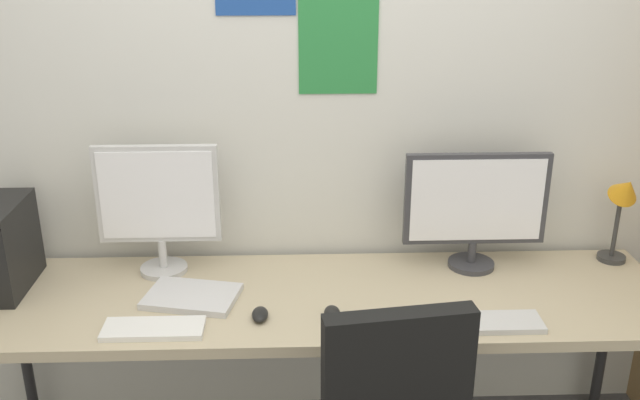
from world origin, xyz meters
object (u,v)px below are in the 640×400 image
keyboard_left (154,329)px  laptop_closed (192,296)px  mouse_right_side (332,313)px  pc_tower (2,247)px  mouse_left_side (260,314)px  monitor_right (476,205)px  keyboard_right (490,323)px  desk (320,306)px  desk_lamp (623,203)px  monitor_left (158,203)px

keyboard_left → laptop_closed: (0.10, 0.21, 0.00)m
mouse_right_side → laptop_closed: 0.52m
pc_tower → keyboard_left: size_ratio=1.02×
mouse_left_side → laptop_closed: mouse_left_side is taller
monitor_right → pc_tower: bearing=-176.3°
pc_tower → keyboard_right: bearing=-10.9°
desk → pc_tower: size_ratio=7.50×
keyboard_right → mouse_right_side: mouse_right_side is taller
monitor_right → pc_tower: (-1.76, -0.11, -0.09)m
mouse_left_side → desk_lamp: bearing=15.5°
monitor_right → laptop_closed: bearing=-167.8°
desk_lamp → keyboard_left: bearing=-165.3°
desk_lamp → mouse_right_side: desk_lamp is taller
keyboard_left → mouse_right_side: size_ratio=3.46×
desk → monitor_left: monitor_left is taller
desk_lamp → keyboard_left: desk_lamp is taller
keyboard_right → mouse_left_side: mouse_left_side is taller
desk_lamp → keyboard_left: 1.81m
pc_tower → mouse_right_side: bearing=-12.3°
desk_lamp → monitor_left: bearing=-179.6°
keyboard_right → mouse_left_side: size_ratio=3.65×
desk_lamp → keyboard_right: size_ratio=1.09×
keyboard_left → mouse_left_side: (0.35, 0.07, 0.01)m
keyboard_left → monitor_right: bearing=20.9°
pc_tower → mouse_left_side: (0.94, -0.26, -0.15)m
pc_tower → laptop_closed: 0.72m
monitor_right → keyboard_right: 0.51m
desk → monitor_left: (-0.60, 0.21, 0.33)m
pc_tower → laptop_closed: size_ratio=1.06×
pc_tower → keyboard_right: pc_tower is taller
desk → laptop_closed: 0.47m
monitor_right → keyboard_left: 1.27m
mouse_right_side → keyboard_right: bearing=-7.6°
pc_tower → mouse_left_side: size_ratio=3.54×
monitor_left → monitor_right: bearing=0.0°
mouse_right_side → monitor_left: bearing=149.6°
pc_tower → keyboard_right: 1.75m
keyboard_left → pc_tower: bearing=151.0°
desk → mouse_right_side: mouse_right_side is taller
pc_tower → mouse_right_side: 1.23m
pc_tower → keyboard_right: size_ratio=0.97×
desk → monitor_right: size_ratio=4.66×
monitor_left → mouse_right_side: 0.78m
monitor_right → pc_tower: 1.76m
keyboard_left → mouse_left_side: mouse_left_side is taller
monitor_right → mouse_right_side: size_ratio=5.70×
monitor_left → desk_lamp: bearing=0.4°
desk → pc_tower: 1.18m
laptop_closed → monitor_right: bearing=24.6°
monitor_right → desk_lamp: size_ratio=1.43×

